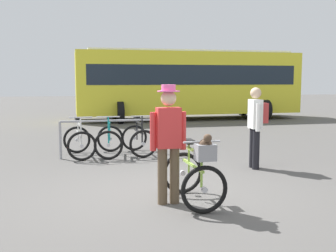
# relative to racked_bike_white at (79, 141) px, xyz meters

# --- Properties ---
(ground_plane) EXTENTS (80.00, 80.00, 0.00)m
(ground_plane) POSITION_rel_racked_bike_white_xyz_m (1.46, -3.44, -0.37)
(ground_plane) COLOR #514F4C
(bike_rack_rail) EXTENTS (2.51, 0.20, 0.88)m
(bike_rack_rail) POSITION_rel_racked_bike_white_xyz_m (0.81, -0.13, 0.27)
(bike_rack_rail) COLOR #99999E
(bike_rack_rail) RESTS_ON ground
(racked_bike_white) EXTENTS (0.81, 1.18, 0.97)m
(racked_bike_white) POSITION_rel_racked_bike_white_xyz_m (0.00, 0.00, 0.00)
(racked_bike_white) COLOR black
(racked_bike_white) RESTS_ON ground
(racked_bike_teal) EXTENTS (0.74, 1.15, 0.97)m
(racked_bike_teal) POSITION_rel_racked_bike_white_xyz_m (0.70, 0.04, 0.00)
(racked_bike_teal) COLOR black
(racked_bike_teal) RESTS_ON ground
(racked_bike_black) EXTENTS (0.78, 1.18, 0.98)m
(racked_bike_black) POSITION_rel_racked_bike_white_xyz_m (1.40, 0.08, -0.00)
(racked_bike_black) COLOR black
(racked_bike_black) RESTS_ON ground
(featured_bicycle) EXTENTS (0.74, 1.23, 1.09)m
(featured_bicycle) POSITION_rel_racked_bike_white_xyz_m (1.77, -4.08, 0.12)
(featured_bicycle) COLOR black
(featured_bicycle) RESTS_ON ground
(person_with_featured_bike) EXTENTS (0.53, 0.32, 1.72)m
(person_with_featured_bike) POSITION_rel_racked_bike_white_xyz_m (1.41, -3.93, 0.58)
(person_with_featured_bike) COLOR brown
(person_with_featured_bike) RESTS_ON ground
(pedestrian_with_backpack) EXTENTS (0.34, 0.53, 1.64)m
(pedestrian_with_backpack) POSITION_rel_racked_bike_white_xyz_m (3.56, -1.90, 0.57)
(pedestrian_with_backpack) COLOR black
(pedestrian_with_backpack) RESTS_ON ground
(bus_distant) EXTENTS (10.13, 3.79, 3.08)m
(bus_distant) POSITION_rel_racked_bike_white_xyz_m (4.57, 8.61, 1.37)
(bus_distant) COLOR yellow
(bus_distant) RESTS_ON ground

